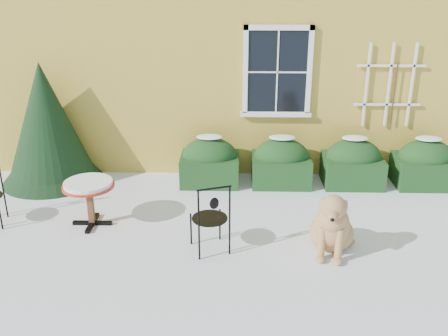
{
  "coord_description": "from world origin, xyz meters",
  "views": [
    {
      "loc": [
        0.18,
        -5.95,
        3.65
      ],
      "look_at": [
        0.0,
        1.0,
        0.9
      ],
      "focal_mm": 40.0,
      "sensor_mm": 36.0,
      "label": 1
    }
  ],
  "objects_px": {
    "evergreen_shrub": "(48,135)",
    "dog": "(332,227)",
    "patio_chair_near": "(211,217)",
    "bistro_table": "(89,189)"
  },
  "relations": [
    {
      "from": "evergreen_shrub",
      "to": "patio_chair_near",
      "type": "xyz_separation_m",
      "value": [
        3.08,
        -2.48,
        -0.37
      ]
    },
    {
      "from": "bistro_table",
      "to": "patio_chair_near",
      "type": "distance_m",
      "value": 2.01
    },
    {
      "from": "evergreen_shrub",
      "to": "dog",
      "type": "relative_size",
      "value": 2.11
    },
    {
      "from": "evergreen_shrub",
      "to": "patio_chair_near",
      "type": "distance_m",
      "value": 3.97
    },
    {
      "from": "evergreen_shrub",
      "to": "bistro_table",
      "type": "relative_size",
      "value": 2.83
    },
    {
      "from": "patio_chair_near",
      "to": "dog",
      "type": "xyz_separation_m",
      "value": [
        1.66,
        0.0,
        -0.12
      ]
    },
    {
      "from": "patio_chair_near",
      "to": "evergreen_shrub",
      "type": "bearing_deg",
      "value": -58.66
    },
    {
      "from": "bistro_table",
      "to": "patio_chair_near",
      "type": "bearing_deg",
      "value": -21.13
    },
    {
      "from": "evergreen_shrub",
      "to": "bistro_table",
      "type": "bearing_deg",
      "value": -55.44
    },
    {
      "from": "evergreen_shrub",
      "to": "patio_chair_near",
      "type": "bearing_deg",
      "value": -38.8
    }
  ]
}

